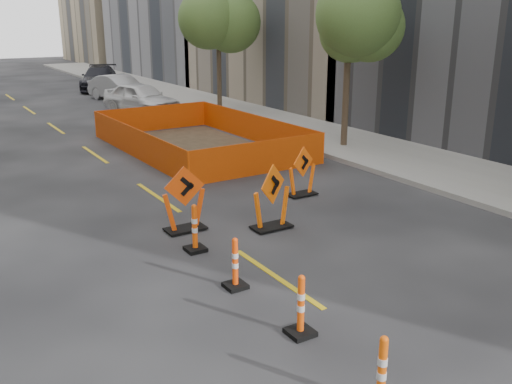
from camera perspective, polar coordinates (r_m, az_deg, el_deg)
sidewalk_right at (r=22.47m, az=9.92°, el=4.68°), size 4.00×90.00×0.15m
tree_r_b at (r=21.56m, az=9.30°, el=16.13°), size 2.80×2.80×5.95m
tree_r_c at (r=29.87m, az=-3.80°, el=16.55°), size 2.80×2.80×5.95m
channelizer_3 at (r=7.77m, az=12.47°, el=-17.18°), size 0.41×0.41×1.05m
channelizer_4 at (r=9.13m, az=4.51°, el=-11.22°), size 0.41×0.41×1.04m
channelizer_5 at (r=10.59m, az=-2.10°, el=-7.11°), size 0.39×0.39×1.00m
channelizer_6 at (r=12.25m, az=-6.15°, el=-3.58°), size 0.42×0.42×1.06m
chevron_sign_left at (r=13.34m, az=-7.19°, el=-0.67°), size 1.15×0.81×1.58m
chevron_sign_center at (r=13.37m, az=1.58°, el=-0.48°), size 1.23×1.02×1.59m
chevron_sign_right at (r=15.95m, az=4.64°, el=2.07°), size 1.06×0.81×1.41m
safety_fence at (r=21.78m, az=-5.80°, el=5.71°), size 5.26×8.76×1.08m
parked_car_near at (r=30.24m, az=-11.41°, el=9.17°), size 3.17×5.02×1.59m
parked_car_mid at (r=35.32m, az=-13.50°, el=10.08°), size 2.74×4.80×1.50m
parked_car_far at (r=40.86m, az=-15.36°, el=10.92°), size 4.15×5.87×1.58m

